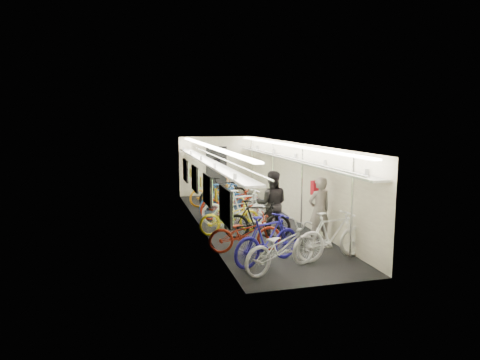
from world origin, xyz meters
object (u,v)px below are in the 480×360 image
bicycle_0 (282,247)px  passenger_mid (272,204)px  bicycle_1 (267,239)px  passenger_near (319,211)px  backpack (316,188)px

bicycle_0 → passenger_mid: size_ratio=1.10×
bicycle_1 → passenger_mid: passenger_mid is taller
passenger_near → backpack: bearing=-118.4°
bicycle_1 → backpack: size_ratio=4.81×
passenger_near → passenger_mid: size_ratio=0.96×
passenger_near → backpack: 1.04m
bicycle_1 → passenger_near: 2.07m
passenger_mid → passenger_near: bearing=152.8°
bicycle_1 → passenger_mid: (0.80, 2.05, 0.33)m
passenger_mid → bicycle_0: bearing=93.8°
bicycle_0 → bicycle_1: size_ratio=1.07×
bicycle_0 → backpack: 3.22m
passenger_near → backpack: size_ratio=4.47×
bicycle_1 → bicycle_0: bearing=172.8°
bicycle_1 → backpack: 2.94m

